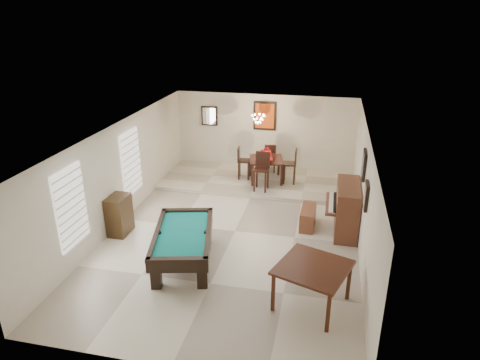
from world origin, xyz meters
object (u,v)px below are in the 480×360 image
at_px(dining_chair_east, 290,166).
at_px(apothecary_chest, 119,215).
at_px(flower_vase, 267,151).
at_px(pool_table, 183,248).
at_px(square_table, 312,286).
at_px(upright_piano, 341,208).
at_px(piano_bench, 308,217).
at_px(dining_chair_north, 270,158).
at_px(dining_chair_south, 261,172).
at_px(dining_table, 266,168).
at_px(chandelier, 258,116).
at_px(dining_chair_west, 244,163).

bearing_deg(dining_chair_east, apothecary_chest, -46.06).
relative_size(flower_vase, dining_chair_east, 0.25).
distance_m(pool_table, square_table, 2.94).
height_order(upright_piano, dining_chair_east, upright_piano).
relative_size(piano_bench, dining_chair_north, 0.92).
height_order(pool_table, apothecary_chest, apothecary_chest).
bearing_deg(flower_vase, pool_table, -102.19).
distance_m(dining_chair_south, dining_chair_north, 1.59).
xyz_separation_m(piano_bench, dining_table, (-1.49, 2.58, 0.29)).
bearing_deg(flower_vase, chandelier, -174.32).
relative_size(dining_table, flower_vase, 3.86).
height_order(apothecary_chest, dining_chair_north, dining_chair_north).
height_order(dining_table, flower_vase, flower_vase).
height_order(apothecary_chest, dining_chair_south, dining_chair_south).
bearing_deg(pool_table, flower_vase, 64.40).
height_order(upright_piano, piano_bench, upright_piano).
bearing_deg(dining_chair_west, chandelier, -105.37).
distance_m(apothecary_chest, chandelier, 5.06).
bearing_deg(chandelier, dining_chair_south, -72.09).
xyz_separation_m(square_table, upright_piano, (0.52, 3.06, 0.20)).
height_order(piano_bench, dining_chair_south, dining_chair_south).
bearing_deg(piano_bench, dining_table, 120.12).
distance_m(flower_vase, dining_chair_north, 0.93).
height_order(dining_chair_east, chandelier, chandelier).
distance_m(piano_bench, apothecary_chest, 4.72).
xyz_separation_m(flower_vase, dining_chair_west, (-0.72, 0.04, -0.46)).
xyz_separation_m(square_table, flower_vase, (-1.77, 5.70, 0.67)).
xyz_separation_m(pool_table, piano_bench, (2.54, 2.28, -0.12)).
height_order(square_table, piano_bench, square_table).
relative_size(apothecary_chest, dining_table, 0.97).
height_order(upright_piano, flower_vase, upright_piano).
relative_size(upright_piano, dining_chair_north, 1.53).
bearing_deg(dining_table, upright_piano, -49.06).
bearing_deg(dining_chair_south, dining_chair_west, 132.91).
bearing_deg(piano_bench, pool_table, -138.15).
bearing_deg(pool_table, dining_chair_south, 62.41).
bearing_deg(piano_bench, dining_chair_north, 113.75).
xyz_separation_m(dining_chair_north, dining_chair_west, (-0.73, -0.75, 0.02)).
height_order(square_table, upright_piano, upright_piano).
distance_m(upright_piano, dining_chair_east, 3.04).
xyz_separation_m(upright_piano, dining_chair_north, (-2.28, 3.44, -0.01)).
distance_m(piano_bench, dining_chair_south, 2.38).
height_order(pool_table, dining_chair_west, dining_chair_west).
bearing_deg(piano_bench, upright_piano, -4.62).
distance_m(flower_vase, dining_chair_west, 0.86).
relative_size(upright_piano, dining_chair_east, 1.39).
height_order(pool_table, flower_vase, flower_vase).
distance_m(square_table, upright_piano, 3.11).
height_order(piano_bench, dining_chair_west, dining_chair_west).
distance_m(dining_chair_west, chandelier, 1.63).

